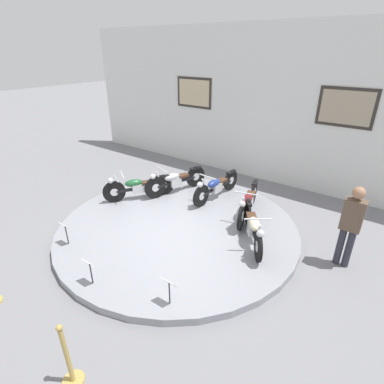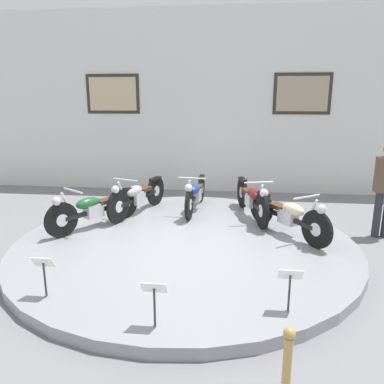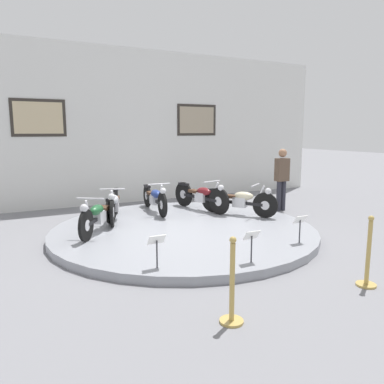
% 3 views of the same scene
% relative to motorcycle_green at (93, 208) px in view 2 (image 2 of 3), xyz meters
% --- Properties ---
extents(ground_plane, '(60.00, 60.00, 0.00)m').
position_rel_motorcycle_green_xyz_m(ground_plane, '(1.71, -0.41, -0.52)').
color(ground_plane, slate).
extents(display_platform, '(5.55, 5.55, 0.15)m').
position_rel_motorcycle_green_xyz_m(display_platform, '(1.71, -0.41, -0.45)').
color(display_platform, gray).
rests_on(display_platform, ground_plane).
extents(back_wall, '(14.00, 0.22, 4.59)m').
position_rel_motorcycle_green_xyz_m(back_wall, '(1.71, 3.68, 1.77)').
color(back_wall, silver).
rests_on(back_wall, ground_plane).
extents(motorcycle_green, '(1.15, 1.64, 0.78)m').
position_rel_motorcycle_green_xyz_m(motorcycle_green, '(0.00, 0.00, 0.00)').
color(motorcycle_green, black).
rests_on(motorcycle_green, display_platform).
extents(motorcycle_silver, '(0.75, 1.89, 0.79)m').
position_rel_motorcycle_green_xyz_m(motorcycle_silver, '(0.57, 0.91, 0.01)').
color(motorcycle_silver, black).
rests_on(motorcycle_silver, display_platform).
extents(motorcycle_blue, '(0.54, 1.95, 0.78)m').
position_rel_motorcycle_green_xyz_m(motorcycle_blue, '(1.70, 1.27, 0.00)').
color(motorcycle_blue, black).
rests_on(motorcycle_blue, display_platform).
extents(motorcycle_maroon, '(0.63, 1.96, 0.80)m').
position_rel_motorcycle_green_xyz_m(motorcycle_maroon, '(2.84, 0.91, 0.02)').
color(motorcycle_maroon, black).
rests_on(motorcycle_maroon, display_platform).
extents(motorcycle_cream, '(1.16, 1.64, 0.78)m').
position_rel_motorcycle_green_xyz_m(motorcycle_cream, '(3.41, 0.00, 0.00)').
color(motorcycle_cream, black).
rests_on(motorcycle_cream, display_platform).
extents(info_placard_front_left, '(0.26, 0.11, 0.51)m').
position_rel_motorcycle_green_xyz_m(info_placard_front_left, '(0.31, -2.39, -0.00)').
color(info_placard_front_left, '#333338').
rests_on(info_placard_front_left, display_platform).
extents(info_placard_front_centre, '(0.26, 0.11, 0.51)m').
position_rel_motorcycle_green_xyz_m(info_placard_front_centre, '(1.71, -2.83, -0.00)').
color(info_placard_front_centre, '#333338').
rests_on(info_placard_front_centre, display_platform).
extents(info_placard_front_right, '(0.26, 0.11, 0.51)m').
position_rel_motorcycle_green_xyz_m(info_placard_front_right, '(3.11, -2.39, -0.00)').
color(info_placard_front_right, '#333338').
rests_on(info_placard_front_right, display_platform).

